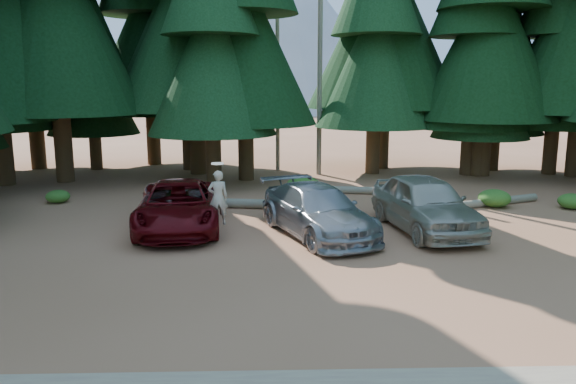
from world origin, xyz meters
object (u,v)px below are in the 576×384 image
Objects in this scene: silver_minivan_center at (318,211)px; silver_minivan_right at (425,203)px; red_pickup at (178,206)px; log_left at (211,203)px; log_mid at (366,190)px; log_right at (490,202)px; frisbee_player at (218,197)px.

silver_minivan_right reaches higher than silver_minivan_center.
silver_minivan_right reaches higher than red_pickup.
silver_minivan_center is 1.07× the size of log_left.
red_pickup is 8.58m from log_mid.
log_right is at bearing 8.06° from silver_minivan_center.
frisbee_player is (-6.18, -0.58, 0.35)m from silver_minivan_right.
red_pickup is at bearing -132.14° from log_mid.
log_left is at bearing 156.59° from log_right.
log_left is at bearing -150.04° from log_mid.
red_pickup is 3.19m from log_left.
log_left is (-6.84, 3.51, -0.68)m from silver_minivan_right.
red_pickup is at bearing 172.46° from log_right.
log_right is at bearing 36.35° from silver_minivan_right.
silver_minivan_right is at bearing -157.31° from log_right.
log_right is at bearing -20.60° from log_mid.
silver_minivan_center is (4.22, -0.83, 0.00)m from red_pickup.
frisbee_player is at bearing 162.28° from silver_minivan_center.
frisbee_player is 0.38× the size of log_left.
log_mid reaches higher than log_right.
silver_minivan_center is at bearing -38.65° from log_left.
log_left is 6.43m from log_mid.
silver_minivan_right reaches higher than log_mid.
silver_minivan_center is 1.12× the size of log_right.
log_right is (6.63, 3.78, -0.59)m from silver_minivan_center.
red_pickup is 1.05× the size of silver_minivan_right.
frisbee_player is (1.33, -1.03, 0.47)m from red_pickup.
log_right is (9.52, 3.98, -1.06)m from frisbee_player.
log_mid is at bearing 89.03° from silver_minivan_right.
log_left is (-0.65, 4.09, -1.03)m from frisbee_player.
frisbee_player is 10.37m from log_right.
red_pickup is 1.04× the size of silver_minivan_center.
red_pickup reaches higher than log_right.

